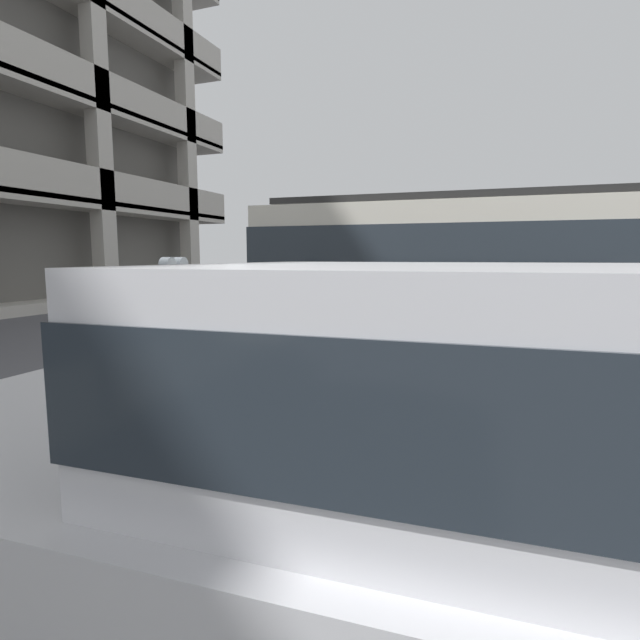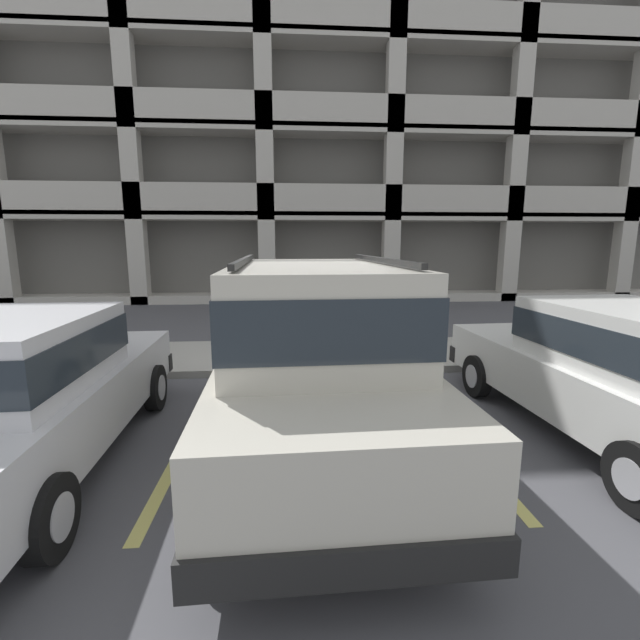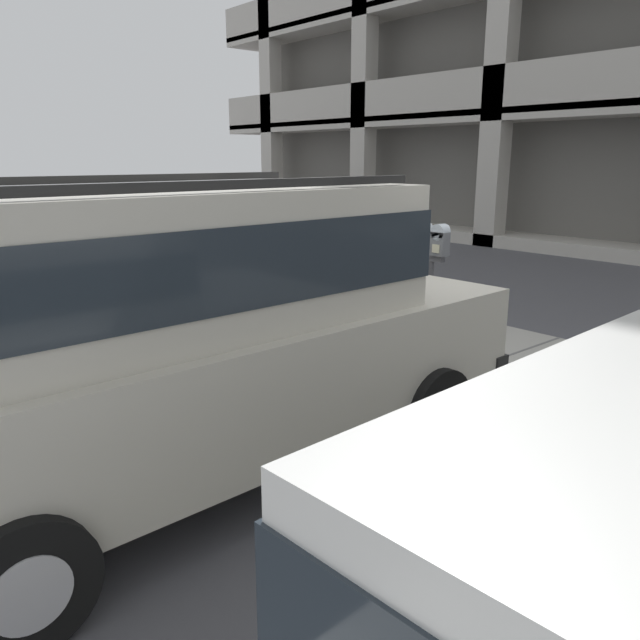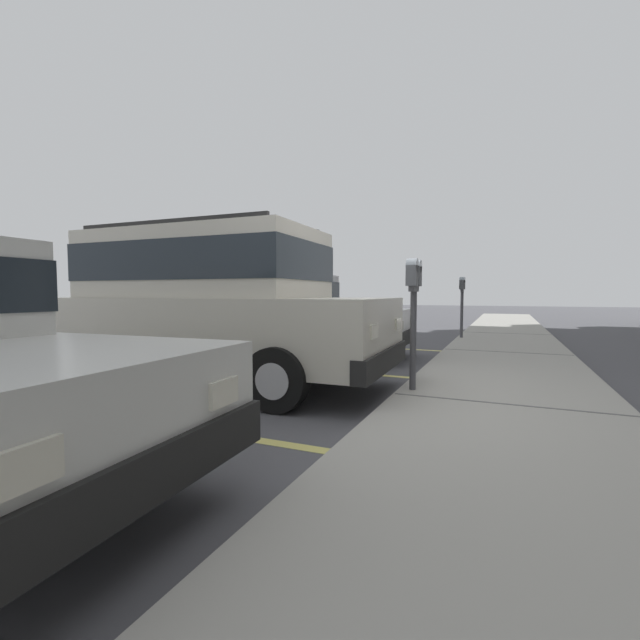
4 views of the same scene
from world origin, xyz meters
TOP-DOWN VIEW (x-y plane):
  - ground_plane at (0.00, 0.00)m, footprint 80.00×80.00m
  - sidewalk at (0.00, 1.30)m, footprint 40.00×2.20m
  - parking_stall_lines at (1.53, -1.40)m, footprint 12.38×4.80m
  - silver_suv at (-0.11, -2.30)m, footprint 2.11×4.83m
  - red_sedan at (-2.92, -2.62)m, footprint 1.95×4.54m
  - dark_hatchback at (3.22, -2.38)m, footprint 1.98×4.55m
  - parking_meter_near at (-0.28, 0.35)m, footprint 0.35×0.12m
  - parking_garage at (-1.12, 14.40)m, footprint 32.00×10.00m

SIDE VIEW (x-z plane):
  - ground_plane at x=0.00m, z-range -0.10..0.00m
  - parking_stall_lines at x=1.53m, z-range 0.00..0.01m
  - sidewalk at x=0.00m, z-range 0.00..0.12m
  - red_sedan at x=-2.92m, z-range 0.05..1.59m
  - dark_hatchback at x=3.22m, z-range 0.05..1.59m
  - silver_suv at x=-0.11m, z-range 0.07..2.11m
  - parking_meter_near at x=-0.28m, z-range 0.47..1.91m
  - parking_garage at x=-1.12m, z-range -0.59..15.66m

